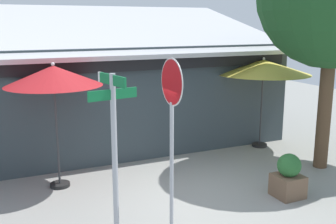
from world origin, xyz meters
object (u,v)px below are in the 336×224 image
(street_sign_post, at_px, (114,145))
(patio_umbrella_crimson_left, at_px, (54,77))
(sidewalk_planter, at_px, (288,177))
(stop_sign, at_px, (172,111))
(patio_umbrella_mustard_center, at_px, (263,67))

(street_sign_post, bearing_deg, patio_umbrella_crimson_left, 97.86)
(patio_umbrella_crimson_left, xyz_separation_m, sidewalk_planter, (4.31, -2.56, -2.05))
(stop_sign, relative_size, patio_umbrella_mustard_center, 1.13)
(street_sign_post, height_order, patio_umbrella_crimson_left, street_sign_post)
(street_sign_post, relative_size, sidewalk_planter, 3.04)
(patio_umbrella_mustard_center, bearing_deg, sidewalk_planter, -117.69)
(street_sign_post, distance_m, sidewalk_planter, 4.14)
(street_sign_post, relative_size, stop_sign, 0.94)
(sidewalk_planter, bearing_deg, street_sign_post, -174.07)
(sidewalk_planter, bearing_deg, patio_umbrella_crimson_left, 149.30)
(patio_umbrella_crimson_left, relative_size, sidewalk_planter, 2.96)
(stop_sign, height_order, patio_umbrella_crimson_left, stop_sign)
(street_sign_post, xyz_separation_m, sidewalk_planter, (3.90, 0.41, -1.32))
(patio_umbrella_mustard_center, height_order, sidewalk_planter, patio_umbrella_mustard_center)
(street_sign_post, xyz_separation_m, stop_sign, (1.10, 0.24, 0.39))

